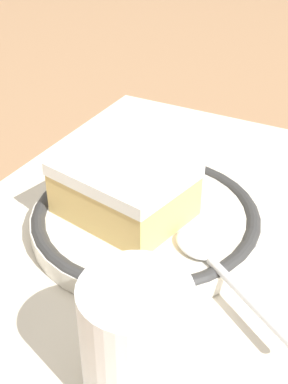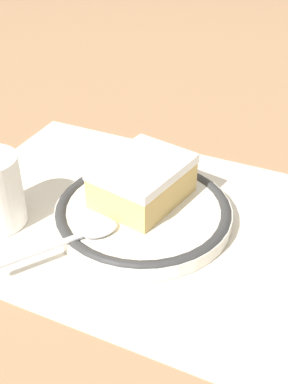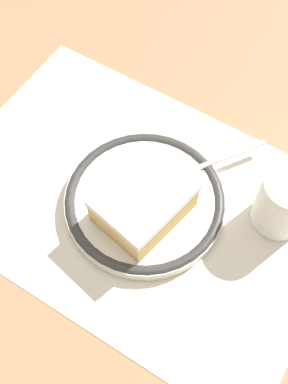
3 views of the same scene
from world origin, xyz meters
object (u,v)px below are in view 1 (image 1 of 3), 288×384
(spoon, at_px, (211,260))
(cup, at_px, (136,347))
(plate, at_px, (144,217))
(cake_slice, at_px, (124,189))

(spoon, xyz_separation_m, cup, (0.11, -0.00, 0.02))
(plate, relative_size, cup, 2.42)
(cake_slice, bearing_deg, plate, 120.35)
(plate, xyz_separation_m, cup, (0.14, 0.07, 0.03))
(plate, bearing_deg, cup, 26.57)
(spoon, height_order, cup, cup)
(plate, bearing_deg, spoon, 64.70)
(cup, bearing_deg, plate, -153.43)
(cake_slice, bearing_deg, cup, 32.49)
(cake_slice, height_order, cup, cup)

